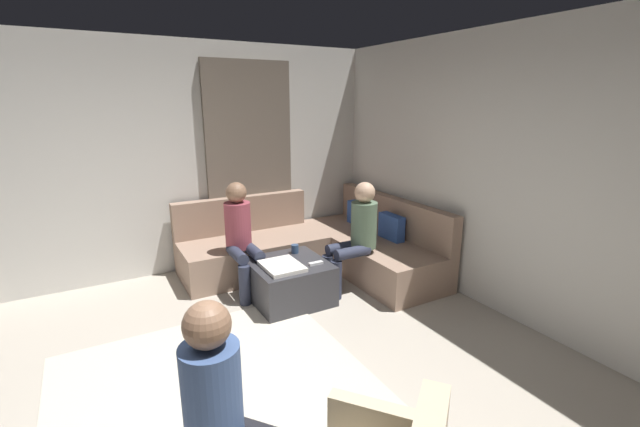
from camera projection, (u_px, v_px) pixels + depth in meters
wall_back at (543, 181)px, 3.66m from camera, size 6.00×0.12×2.70m
wall_left at (137, 163)px, 4.74m from camera, size 0.12×6.00×2.70m
curtain_panel at (250, 164)px, 5.30m from camera, size 0.06×1.10×2.50m
area_rug at (226, 412)px, 2.84m from camera, size 2.60×2.20×0.01m
sectional_couch at (320, 247)px, 5.19m from camera, size 2.10×2.55×0.87m
ottoman at (289, 281)px, 4.38m from camera, size 0.76×0.76×0.42m
folded_blanket at (282, 266)px, 4.18m from camera, size 0.44×0.36×0.04m
coffee_mug at (295, 249)px, 4.58m from camera, size 0.08×0.08×0.10m
game_remote at (316, 263)px, 4.27m from camera, size 0.05×0.15×0.02m
person_on_couch_back at (356, 233)px, 4.52m from camera, size 0.30×0.60×1.20m
person_on_couch_side at (241, 234)px, 4.47m from camera, size 0.60×0.30×1.20m
person_on_armchair at (230, 411)px, 1.95m from camera, size 0.57×0.52×1.18m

